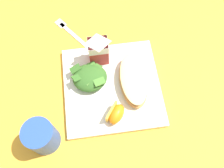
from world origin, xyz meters
TOP-DOWN VIEW (x-y plane):
  - ground at (0.00, 0.00)m, footprint 3.00×3.00m
  - white_plate at (0.00, 0.00)m, footprint 0.28×0.28m
  - cheesy_pizza_bread at (0.06, -0.00)m, footprint 0.08×0.17m
  - green_salad_pile at (-0.06, 0.02)m, footprint 0.11×0.09m
  - milk_carton at (-0.03, 0.09)m, footprint 0.06×0.05m
  - orange_wedge_front at (-0.00, -0.09)m, footprint 0.06×0.07m
  - metal_fork at (-0.10, 0.21)m, footprint 0.13×0.16m
  - drinking_blue_cup at (-0.20, -0.13)m, footprint 0.08×0.08m

SIDE VIEW (x-z plane):
  - ground at x=0.00m, z-range 0.00..0.00m
  - metal_fork at x=-0.10m, z-range 0.00..0.01m
  - white_plate at x=0.00m, z-range 0.00..0.02m
  - cheesy_pizza_bread at x=0.06m, z-range 0.02..0.05m
  - orange_wedge_front at x=0.00m, z-range 0.02..0.06m
  - green_salad_pile at x=-0.06m, z-range 0.01..0.06m
  - drinking_blue_cup at x=-0.20m, z-range 0.00..0.10m
  - milk_carton at x=-0.03m, z-range 0.02..0.13m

